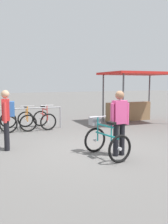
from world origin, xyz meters
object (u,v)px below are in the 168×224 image
Objects in this scene: featured_bicycle at (104,139)px; market_stall at (134,92)px; racked_bike_lime at (8,121)px; racked_bike_red at (44,119)px; pedestrian_with_backpack at (7,116)px; person_with_featured_bike at (119,120)px; racked_bike_orange at (27,120)px.

featured_bicycle is 0.37× the size of market_stall.
racked_bike_red is (1.40, -0.11, 0.00)m from racked_bike_lime.
market_stall reaches higher than racked_bike_red.
featured_bicycle is at bearing -39.23° from pedestrian_with_backpack.
pedestrian_with_backpack is at bearing -99.45° from racked_bike_lime.
pedestrian_with_backpack is (-2.44, 1.80, 0.03)m from person_with_featured_bike.
racked_bike_lime is at bearing 109.91° from featured_bicycle.
racked_bike_orange is 0.72× the size of pedestrian_with_backpack.
market_stall is at bearing -4.35° from racked_bike_red.
racked_bike_orange is at bearing 175.64° from market_stall.
racked_bike_red is at bearing 175.65° from market_stall.
racked_bike_lime is 2.86m from pedestrian_with_backpack.
market_stall reaches higher than racked_bike_lime.
person_with_featured_bike is 1.00× the size of pedestrian_with_backpack.
pedestrian_with_backpack is (-2.08, 1.69, 0.49)m from featured_bicycle.
person_with_featured_bike reaches higher than racked_bike_orange.
racked_bike_orange is at bearing 175.62° from racked_bike_red.
person_with_featured_bike is 3.03m from pedestrian_with_backpack.
racked_bike_red is 0.68× the size of person_with_featured_bike.
racked_bike_lime is 0.73× the size of person_with_featured_bike.
featured_bicycle is at bearing -78.24° from racked_bike_orange.
featured_bicycle is at bearing -134.82° from market_stall.
featured_bicycle is 2.72m from pedestrian_with_backpack.
racked_bike_lime is at bearing 113.38° from person_with_featured_bike.
pedestrian_with_backpack reaches higher than featured_bicycle.
racked_bike_lime is 1.40m from racked_bike_red.
racked_bike_lime is 0.73× the size of pedestrian_with_backpack.
market_stall is at bearing -4.36° from racked_bike_orange.
racked_bike_red is at bearing 55.08° from pedestrian_with_backpack.
racked_bike_orange is (0.70, -0.05, 0.00)m from racked_bike_lime.
racked_bike_red is 0.93× the size of featured_bicycle.
racked_bike_red is at bearing -4.38° from racked_bike_lime.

